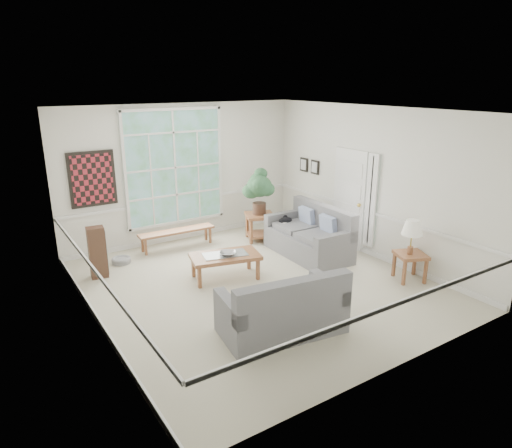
{
  "coord_description": "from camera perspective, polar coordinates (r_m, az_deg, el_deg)",
  "views": [
    {
      "loc": [
        -4.05,
        -6.18,
        3.47
      ],
      "look_at": [
        0.1,
        0.2,
        1.05
      ],
      "focal_mm": 32.0,
      "sensor_mm": 36.0,
      "label": 1
    }
  ],
  "objects": [
    {
      "name": "side_table",
      "position": [
        8.69,
        18.65,
        -5.07
      ],
      "size": [
        0.66,
        0.66,
        0.51
      ],
      "primitive_type": "cube",
      "rotation": [
        0.0,
        0.0,
        -0.42
      ],
      "color": "brown",
      "rests_on": "floor"
    },
    {
      "name": "loveseat_front",
      "position": [
        6.55,
        3.24,
        -9.66
      ],
      "size": [
        1.85,
        1.14,
        0.94
      ],
      "primitive_type": "cube",
      "rotation": [
        0.0,
        0.0,
        -0.15
      ],
      "color": "slate",
      "rests_on": "floor"
    },
    {
      "name": "pewter_bowl",
      "position": [
        8.18,
        -3.56,
        -3.67
      ],
      "size": [
        0.49,
        0.49,
        0.09
      ],
      "primitive_type": "imported",
      "rotation": [
        0.0,
        0.0,
        -0.59
      ],
      "color": "gray",
      "rests_on": "coffee_table"
    },
    {
      "name": "cat",
      "position": [
        9.78,
        3.7,
        0.48
      ],
      "size": [
        0.32,
        0.23,
        0.15
      ],
      "primitive_type": "ellipsoid",
      "rotation": [
        0.0,
        0.0,
        -0.03
      ],
      "color": "black",
      "rests_on": "loveseat_right"
    },
    {
      "name": "wall_left",
      "position": [
        6.62,
        -20.15,
        -0.8
      ],
      "size": [
        0.02,
        6.0,
        3.0
      ],
      "primitive_type": "cube",
      "color": "silver",
      "rests_on": "ground"
    },
    {
      "name": "ceiling",
      "position": [
        7.41,
        0.2,
        13.99
      ],
      "size": [
        5.5,
        6.0,
        0.02
      ],
      "primitive_type": "cube",
      "color": "white",
      "rests_on": "ground"
    },
    {
      "name": "wall_art",
      "position": [
        9.56,
        -19.76,
        5.31
      ],
      "size": [
        0.9,
        0.06,
        1.1
      ],
      "primitive_type": "cube",
      "color": "#5A191F",
      "rests_on": "wall_back"
    },
    {
      "name": "entry_door",
      "position": [
        9.88,
        11.52,
        3.09
      ],
      "size": [
        0.08,
        0.9,
        2.1
      ],
      "primitive_type": "cube",
      "color": "white",
      "rests_on": "floor"
    },
    {
      "name": "window_back",
      "position": [
        10.09,
        -10.1,
        6.97
      ],
      "size": [
        2.3,
        0.08,
        2.4
      ],
      "primitive_type": "cube",
      "color": "white",
      "rests_on": "wall_back"
    },
    {
      "name": "loveseat_right",
      "position": [
        9.36,
        6.54,
        -0.94
      ],
      "size": [
        1.03,
        1.9,
        1.01
      ],
      "primitive_type": "cube",
      "rotation": [
        0.0,
        0.0,
        -0.03
      ],
      "color": "slate",
      "rests_on": "floor"
    },
    {
      "name": "end_table",
      "position": [
        10.25,
        0.47,
        -0.37
      ],
      "size": [
        0.79,
        0.79,
        0.61
      ],
      "primitive_type": "cube",
      "rotation": [
        0.0,
        0.0,
        -0.38
      ],
      "color": "brown",
      "rests_on": "floor"
    },
    {
      "name": "coffee_table",
      "position": [
        8.33,
        -3.85,
        -5.3
      ],
      "size": [
        1.35,
        0.94,
        0.46
      ],
      "primitive_type": "cube",
      "rotation": [
        0.0,
        0.0,
        -0.24
      ],
      "color": "brown",
      "rests_on": "floor"
    },
    {
      "name": "window_bench",
      "position": [
        9.97,
        -9.83,
        -1.84
      ],
      "size": [
        1.66,
        0.38,
        0.38
      ],
      "primitive_type": "cube",
      "rotation": [
        0.0,
        0.0,
        -0.03
      ],
      "color": "brown",
      "rests_on": "floor"
    },
    {
      "name": "door_sidelight",
      "position": [
        9.43,
        14.22,
        2.84
      ],
      "size": [
        0.08,
        0.26,
        1.9
      ],
      "primitive_type": "cube",
      "color": "white",
      "rests_on": "wall_right"
    },
    {
      "name": "table_lamp",
      "position": [
        8.45,
        18.86,
        -1.59
      ],
      "size": [
        0.49,
        0.49,
        0.63
      ],
      "primitive_type": null,
      "rotation": [
        0.0,
        0.0,
        -0.47
      ],
      "color": "white",
      "rests_on": "side_table"
    },
    {
      "name": "wall_right",
      "position": [
        9.4,
        14.41,
        4.98
      ],
      "size": [
        0.02,
        6.0,
        3.0
      ],
      "primitive_type": "cube",
      "color": "silver",
      "rests_on": "ground"
    },
    {
      "name": "wall_frame_near",
      "position": [
        10.6,
        7.34,
        7.05
      ],
      "size": [
        0.04,
        0.26,
        0.32
      ],
      "primitive_type": "cube",
      "color": "black",
      "rests_on": "wall_right"
    },
    {
      "name": "wall_front",
      "position": [
        5.52,
        17.56,
        -4.16
      ],
      "size": [
        5.5,
        0.02,
        3.0
      ],
      "primitive_type": "cube",
      "color": "silver",
      "rests_on": "ground"
    },
    {
      "name": "floor",
      "position": [
        8.17,
        0.18,
        -7.55
      ],
      "size": [
        5.5,
        6.0,
        0.01
      ],
      "primitive_type": "cube",
      "color": "#BBB59D",
      "rests_on": "ground"
    },
    {
      "name": "houseplant",
      "position": [
        10.03,
        0.41,
        4.1
      ],
      "size": [
        0.6,
        0.6,
        1.03
      ],
      "primitive_type": null,
      "rotation": [
        0.0,
        0.0,
        0.0
      ],
      "color": "#2C5736",
      "rests_on": "end_table"
    },
    {
      "name": "wall_back",
      "position": [
        10.23,
        -9.11,
        6.31
      ],
      "size": [
        5.5,
        0.02,
        3.0
      ],
      "primitive_type": "cube",
      "color": "silver",
      "rests_on": "ground"
    },
    {
      "name": "wall_frame_far",
      "position": [
        10.9,
        5.98,
        7.39
      ],
      "size": [
        0.04,
        0.26,
        0.32
      ],
      "primitive_type": "cube",
      "color": "black",
      "rests_on": "wall_right"
    },
    {
      "name": "floor_speaker",
      "position": [
        8.75,
        -19.22,
        -3.38
      ],
      "size": [
        0.32,
        0.27,
        0.96
      ],
      "primitive_type": "cube",
      "rotation": [
        0.0,
        0.0,
        -0.12
      ],
      "color": "#432A1E",
      "rests_on": "floor"
    },
    {
      "name": "pet_bed",
      "position": [
        9.43,
        -16.49,
        -4.36
      ],
      "size": [
        0.45,
        0.45,
        0.11
      ],
      "primitive_type": "cylinder",
      "rotation": [
        0.0,
        0.0,
        -0.19
      ],
      "color": "gray",
      "rests_on": "floor"
    }
  ]
}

